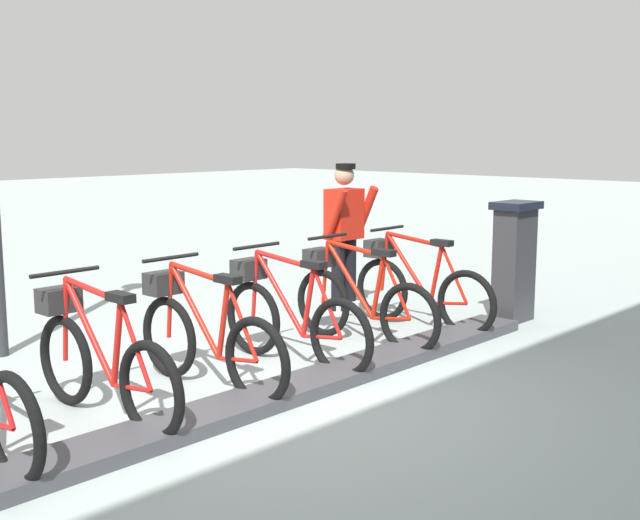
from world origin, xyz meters
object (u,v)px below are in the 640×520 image
object	(u,v)px
payment_kiosk	(514,259)
bike_docked_3	(204,335)
bike_docked_4	(99,359)
worker_near_rack	(345,231)
bike_docked_2	(289,316)
bike_docked_0	(417,287)
bike_docked_1	(358,300)

from	to	relation	value
payment_kiosk	bike_docked_3	xyz separation A→B (m)	(0.57, 3.71, -0.24)
bike_docked_4	worker_near_rack	distance (m)	3.95
bike_docked_2	bike_docked_0	bearing A→B (deg)	-90.00
bike_docked_2	worker_near_rack	world-z (taller)	worker_near_rack
bike_docked_1	bike_docked_4	distance (m)	2.77
bike_docked_3	bike_docked_4	bearing A→B (deg)	90.00
bike_docked_2	worker_near_rack	distance (m)	2.25
bike_docked_0	bike_docked_4	distance (m)	3.69
bike_docked_1	bike_docked_4	bearing A→B (deg)	90.00
bike_docked_0	worker_near_rack	world-z (taller)	worker_near_rack
bike_docked_0	bike_docked_1	bearing A→B (deg)	90.00
payment_kiosk	bike_docked_0	bearing A→B (deg)	58.86
worker_near_rack	bike_docked_4	bearing A→B (deg)	105.78
bike_docked_0	bike_docked_3	size ratio (longest dim) A/B	1.00
payment_kiosk	bike_docked_2	size ratio (longest dim) A/B	0.74
bike_docked_0	bike_docked_4	world-z (taller)	same
payment_kiosk	bike_docked_4	distance (m)	4.68
bike_docked_0	bike_docked_3	distance (m)	2.77
payment_kiosk	worker_near_rack	distance (m)	1.87
bike_docked_1	bike_docked_2	size ratio (longest dim) A/B	1.00
bike_docked_1	bike_docked_2	distance (m)	0.92
bike_docked_0	bike_docked_1	world-z (taller)	same
bike_docked_4	payment_kiosk	bearing A→B (deg)	-97.03
bike_docked_2	payment_kiosk	bearing A→B (deg)	-101.57
bike_docked_2	bike_docked_1	bearing A→B (deg)	-90.00
bike_docked_1	bike_docked_4	size ratio (longest dim) A/B	1.00
bike_docked_0	bike_docked_4	size ratio (longest dim) A/B	1.00
bike_docked_1	bike_docked_2	world-z (taller)	same
worker_near_rack	bike_docked_3	bearing A→B (deg)	110.52
bike_docked_2	worker_near_rack	xyz separation A→B (m)	(1.07, -1.93, 0.48)
bike_docked_4	worker_near_rack	size ratio (longest dim) A/B	1.04
payment_kiosk	bike_docked_0	xyz separation A→B (m)	(0.57, 0.95, -0.24)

